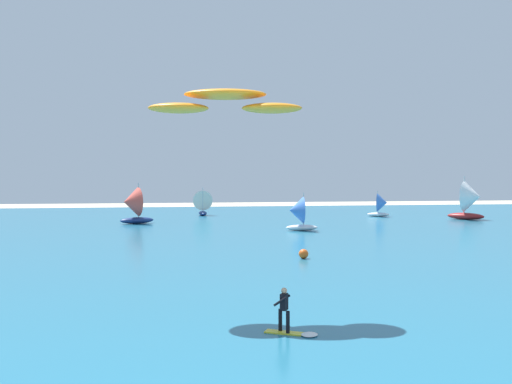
% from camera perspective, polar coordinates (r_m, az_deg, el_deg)
% --- Properties ---
extents(ocean, '(160.00, 90.00, 0.10)m').
position_cam_1_polar(ocean, '(57.19, -5.19, -4.04)').
color(ocean, '#236B89').
rests_on(ocean, ground).
extents(kitesurfer, '(1.99, 1.42, 1.67)m').
position_cam_1_polar(kitesurfer, '(22.30, 3.15, -11.75)').
color(kitesurfer, yellow).
rests_on(kitesurfer, ocean).
extents(kite, '(6.76, 2.95, 0.99)m').
position_cam_1_polar(kite, '(25.83, -2.93, 8.45)').
color(kite, orange).
extents(sailboat_anchored_offshore, '(4.71, 4.67, 5.31)m').
position_cam_1_polar(sailboat_anchored_offshore, '(78.28, 19.68, -0.71)').
color(sailboat_anchored_offshore, maroon).
rests_on(sailboat_anchored_offshore, ocean).
extents(sailboat_leading, '(3.28, 2.79, 3.81)m').
position_cam_1_polar(sailboat_leading, '(60.22, 3.94, -2.02)').
color(sailboat_leading, white).
rests_on(sailboat_leading, ocean).
extents(sailboat_center_horizon, '(3.07, 2.74, 3.43)m').
position_cam_1_polar(sailboat_center_horizon, '(80.65, 11.79, -1.18)').
color(sailboat_center_horizon, white).
rests_on(sailboat_center_horizon, ocean).
extents(sailboat_near_shore, '(4.13, 3.68, 4.64)m').
position_cam_1_polar(sailboat_near_shore, '(69.44, -11.64, -1.22)').
color(sailboat_near_shore, navy).
rests_on(sailboat_near_shore, ocean).
extents(sailboat_heeled_over, '(2.70, 3.19, 3.75)m').
position_cam_1_polar(sailboat_heeled_over, '(81.98, -5.10, -1.00)').
color(sailboat_heeled_over, navy).
rests_on(sailboat_heeled_over, ocean).
extents(marker_buoy, '(0.65, 0.65, 0.65)m').
position_cam_1_polar(marker_buoy, '(41.02, 4.52, -5.86)').
color(marker_buoy, '#E55919').
rests_on(marker_buoy, ocean).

